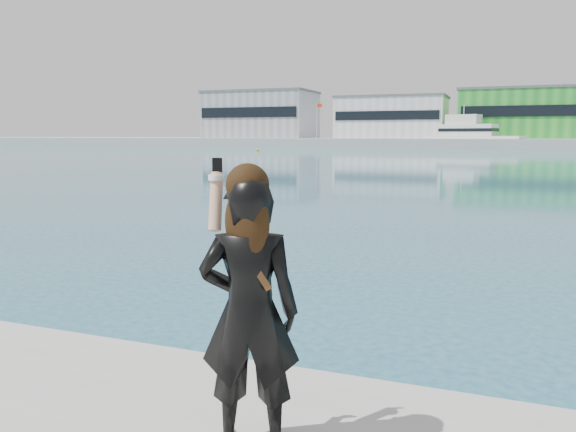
# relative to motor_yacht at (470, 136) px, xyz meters

# --- Properties ---
(far_quay) EXTENTS (320.00, 40.00, 2.00)m
(far_quay) POSITION_rel_motor_yacht_xyz_m (3.92, 13.75, -1.51)
(far_quay) COLOR #9E9E99
(far_quay) RESTS_ON ground
(warehouse_grey_left) EXTENTS (26.52, 16.36, 11.50)m
(warehouse_grey_left) POSITION_rel_motor_yacht_xyz_m (-51.08, 11.73, 5.25)
(warehouse_grey_left) COLOR gray
(warehouse_grey_left) RESTS_ON far_quay
(warehouse_white) EXTENTS (24.48, 15.35, 9.50)m
(warehouse_white) POSITION_rel_motor_yacht_xyz_m (-18.08, 11.73, 4.25)
(warehouse_white) COLOR silver
(warehouse_white) RESTS_ON far_quay
(warehouse_green) EXTENTS (30.60, 16.36, 10.50)m
(warehouse_green) POSITION_rel_motor_yacht_xyz_m (11.92, 11.73, 4.75)
(warehouse_green) COLOR #238F30
(warehouse_green) RESTS_ON far_quay
(flagpole_left) EXTENTS (1.28, 0.16, 8.00)m
(flagpole_left) POSITION_rel_motor_yacht_xyz_m (-33.99, 4.75, 4.02)
(flagpole_left) COLOR silver
(flagpole_left) RESTS_ON far_quay
(motor_yacht) EXTENTS (19.88, 10.59, 8.94)m
(motor_yacht) POSITION_rel_motor_yacht_xyz_m (0.00, 0.00, 0.00)
(motor_yacht) COLOR silver
(motor_yacht) RESTS_ON ground
(buoy_far) EXTENTS (0.50, 0.50, 0.50)m
(buoy_far) POSITION_rel_motor_yacht_xyz_m (-33.58, -30.18, -2.51)
(buoy_far) COLOR yellow
(buoy_far) RESTS_ON ground
(woman) EXTENTS (0.75, 0.61, 1.87)m
(woman) POSITION_rel_motor_yacht_xyz_m (4.67, -116.51, -0.77)
(woman) COLOR black
(woman) RESTS_ON near_quay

